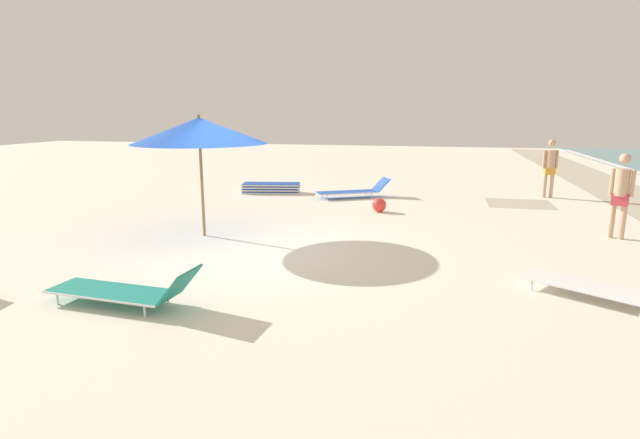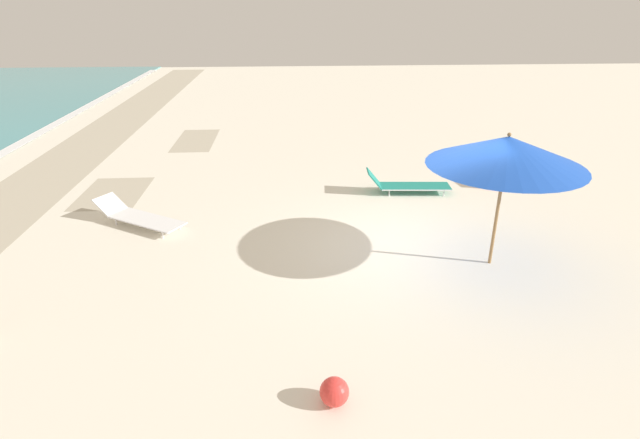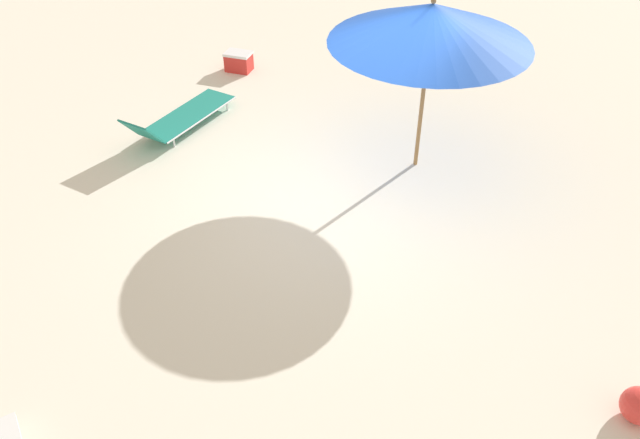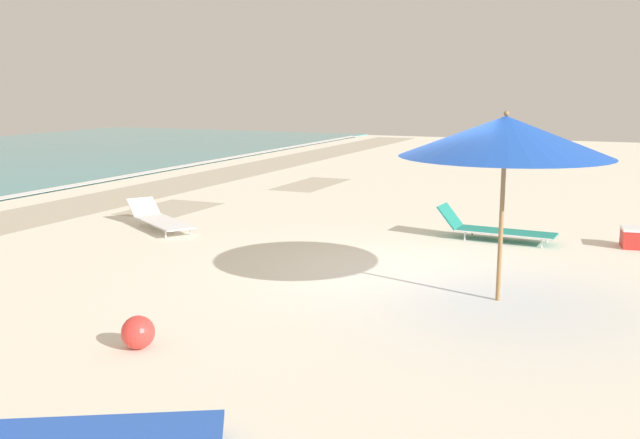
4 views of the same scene
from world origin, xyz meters
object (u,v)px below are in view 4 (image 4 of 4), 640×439
Objects in this scene: beach_umbrella at (505,137)px; sun_lounger_under_umbrella at (160,219)px; sun_lounger_near_water_left at (494,229)px; cooler_box at (632,237)px; beach_ball at (138,332)px; sun_lounger_beside_umbrella at (76,430)px.

beach_umbrella reaches higher than sun_lounger_under_umbrella.
cooler_box is at bearing -77.44° from sun_lounger_near_water_left.
sun_lounger_under_umbrella is 6.82m from beach_ball.
sun_lounger_beside_umbrella is at bearing -30.32° from cooler_box.
sun_lounger_near_water_left is at bearing -43.51° from sun_lounger_under_umbrella.
beach_ball is at bearing 164.42° from sun_lounger_near_water_left.
cooler_box is at bearing -21.20° from beach_umbrella.
sun_lounger_under_umbrella is at bearing 108.10° from sun_lounger_near_water_left.
beach_ball is at bearing -3.02° from sun_lounger_beside_umbrella.
sun_lounger_beside_umbrella is 4.09× the size of cooler_box.
beach_ball is (-7.26, 2.57, -0.03)m from sun_lounger_near_water_left.
sun_lounger_beside_umbrella reaches higher than sun_lounger_under_umbrella.
beach_umbrella is 4.39m from sun_lounger_near_water_left.
sun_lounger_beside_umbrella is at bearing -153.92° from beach_ball.
sun_lounger_near_water_left reaches higher than sun_lounger_beside_umbrella.
beach_umbrella reaches higher than beach_ball.
sun_lounger_near_water_left is at bearing -19.46° from beach_ball.
sun_lounger_under_umbrella is 8.99m from cooler_box.
beach_umbrella is 1.24× the size of sun_lounger_beside_umbrella.
sun_lounger_under_umbrella is 4.11× the size of cooler_box.
sun_lounger_beside_umbrella is 1.02× the size of sun_lounger_near_water_left.
sun_lounger_under_umbrella is at bearing 72.70° from beach_umbrella.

